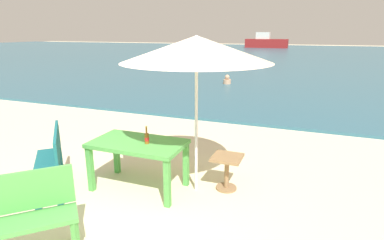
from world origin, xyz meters
name	(u,v)px	position (x,y,z in m)	size (l,w,h in m)	color
ground_plane	(114,230)	(0.00, 0.00, 0.00)	(120.00, 120.00, 0.00)	beige
sea_water	(292,56)	(0.00, 30.00, 0.04)	(120.00, 50.00, 0.08)	#2D6075
picnic_table_green	(138,149)	(-0.25, 1.07, 0.65)	(1.40, 0.80, 0.76)	#4C9E47
beer_bottle_amber	(147,137)	(-0.08, 1.05, 0.85)	(0.07, 0.07, 0.26)	brown
patio_umbrella	(197,49)	(0.59, 1.32, 2.12)	(2.10, 2.10, 2.30)	silver
side_table_wood	(227,168)	(1.02, 1.52, 0.35)	(0.44, 0.44, 0.54)	olive
bench_teal_center	(52,157)	(-1.41, 0.54, 0.54)	(1.08, 1.13, 0.95)	#196066
bench_green_left	(15,214)	(-0.63, -0.77, 0.54)	(1.11, 1.10, 0.95)	#4C9E47
swimmer_person	(227,80)	(-1.47, 10.87, 0.24)	(0.34, 0.34, 0.41)	tan
boat_ferry	(266,42)	(-4.67, 44.32, 0.86)	(5.97, 1.63, 2.17)	maroon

